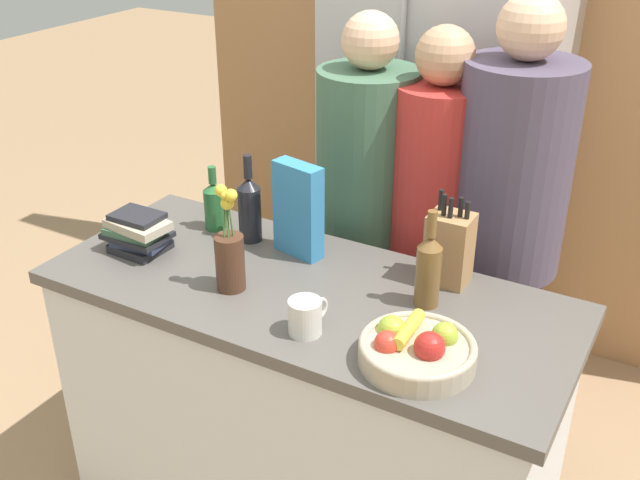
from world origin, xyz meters
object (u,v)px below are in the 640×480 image
at_px(coffee_mug, 306,316).
at_px(bottle_oil, 249,207).
at_px(refrigerator, 442,142).
at_px(bottle_wine, 428,269).
at_px(person_at_sink, 365,215).
at_px(flower_vase, 230,255).
at_px(book_stack, 138,233).
at_px(bottle_vinegar, 214,204).
at_px(knife_block, 449,248).
at_px(cereal_box, 298,210).
at_px(person_in_blue, 432,230).
at_px(fruit_bowl, 416,349).
at_px(person_in_red_tee, 505,229).

xyz_separation_m(coffee_mug, bottle_oil, (-0.42, 0.37, 0.07)).
bearing_deg(refrigerator, bottle_wine, -70.85).
xyz_separation_m(refrigerator, person_at_sink, (-0.06, -0.58, -0.10)).
distance_m(flower_vase, book_stack, 0.39).
bearing_deg(flower_vase, bottle_vinegar, 133.09).
distance_m(knife_block, cereal_box, 0.47).
relative_size(cereal_box, person_in_blue, 0.19).
height_order(fruit_bowl, cereal_box, cereal_box).
distance_m(coffee_mug, bottle_wine, 0.37).
height_order(knife_block, flower_vase, flower_vase).
bearing_deg(refrigerator, bottle_oil, -105.94).
height_order(book_stack, bottle_vinegar, bottle_vinegar).
distance_m(flower_vase, cereal_box, 0.29).
relative_size(knife_block, person_at_sink, 0.17).
height_order(flower_vase, bottle_vinegar, flower_vase).
xyz_separation_m(fruit_bowl, person_in_blue, (-0.25, 0.74, -0.06)).
height_order(fruit_bowl, bottle_oil, bottle_oil).
xyz_separation_m(cereal_box, person_in_red_tee, (0.53, 0.43, -0.12)).
height_order(coffee_mug, bottle_wine, bottle_wine).
relative_size(flower_vase, bottle_oil, 1.11).
bearing_deg(person_at_sink, book_stack, -117.85).
relative_size(book_stack, person_at_sink, 0.13).
bearing_deg(book_stack, refrigerator, 66.16).
bearing_deg(knife_block, refrigerator, 112.20).
relative_size(cereal_box, person_in_red_tee, 0.18).
relative_size(refrigerator, person_at_sink, 1.24).
bearing_deg(bottle_oil, book_stack, -137.13).
height_order(fruit_bowl, flower_vase, flower_vase).
bearing_deg(book_stack, cereal_box, 28.09).
distance_m(cereal_box, person_at_sink, 0.44).
distance_m(coffee_mug, bottle_oil, 0.57).
height_order(person_in_blue, person_in_red_tee, person_in_red_tee).
height_order(cereal_box, coffee_mug, cereal_box).
bearing_deg(refrigerator, cereal_box, -95.50).
xyz_separation_m(refrigerator, bottle_wine, (0.37, -1.06, 0.04)).
relative_size(refrigerator, flower_vase, 6.19).
height_order(fruit_bowl, person_in_red_tee, person_in_red_tee).
relative_size(coffee_mug, bottle_vinegar, 0.57).
relative_size(bottle_oil, bottle_wine, 1.02).
distance_m(book_stack, person_in_blue, 0.97).
distance_m(cereal_box, bottle_vinegar, 0.34).
bearing_deg(person_in_red_tee, refrigerator, 118.32).
relative_size(knife_block, bottle_vinegar, 1.25).
height_order(coffee_mug, person_in_red_tee, person_in_red_tee).
xyz_separation_m(knife_block, bottle_wine, (-0.00, -0.15, 0.00)).
height_order(flower_vase, person_in_blue, person_in_blue).
relative_size(flower_vase, person_at_sink, 0.20).
height_order(flower_vase, book_stack, flower_vase).
bearing_deg(knife_block, coffee_mug, -117.44).
xyz_separation_m(flower_vase, cereal_box, (0.06, 0.28, 0.04)).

